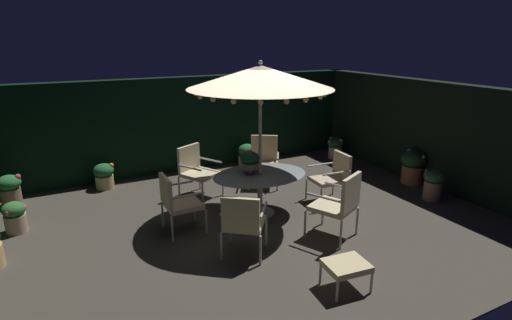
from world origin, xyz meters
The scene contains 20 objects.
ground_plane centered at (0.00, 0.00, -0.01)m, with size 8.62×6.73×0.02m, color #3F3A32.
hedge_backdrop_rear centered at (0.00, 3.22, 1.07)m, with size 8.62×0.30×2.14m, color black.
hedge_backdrop_right centered at (4.16, 0.00, 1.07)m, with size 0.30×6.73×2.14m, color black.
patio_dining_table centered at (0.25, 0.16, 0.62)m, with size 1.66×1.24×0.74m.
patio_umbrella centered at (0.25, 0.16, 2.37)m, with size 2.37×2.37×2.64m.
centerpiece_planter centered at (0.10, 0.25, 0.98)m, with size 0.34×0.34×0.42m.
patio_chair_north centered at (-1.23, 0.15, 0.55)m, with size 0.58×0.60×0.95m.
patio_chair_northeast centered at (-0.63, -1.02, 0.57)m, with size 0.79×0.79×0.96m.
patio_chair_east centered at (0.90, -1.19, 0.60)m, with size 0.82×0.83×1.06m.
patio_chair_southeast centered at (1.73, 0.04, 0.53)m, with size 0.68×0.62×0.93m.
patio_chair_south centered at (1.01, 1.43, 0.58)m, with size 0.81×0.79×1.03m.
patio_chair_southwest centered at (-0.46, 1.47, 0.56)m, with size 0.84×0.84×0.99m.
ottoman_footrest centered at (0.17, -2.27, 0.31)m, with size 0.55×0.47×0.36m.
potted_plant_back_center centered at (-3.66, 2.54, 0.33)m, with size 0.41×0.41×0.60m.
potted_plant_right_far centered at (3.53, 2.26, 0.31)m, with size 0.41×0.41×0.55m.
potted_plant_left_near centered at (3.46, -0.79, 0.34)m, with size 0.38×0.38×0.61m.
potted_plant_back_left centered at (-3.53, 1.31, 0.27)m, with size 0.36×0.34×0.51m.
potted_plant_right_near centered at (1.24, 2.71, 0.27)m, with size 0.43×0.43×0.54m.
potted_plant_back_right centered at (3.85, 0.06, 0.39)m, with size 0.52×0.52×0.71m.
potted_plant_front_corner centered at (-2.01, 2.72, 0.28)m, with size 0.41×0.40×0.52m.
Camera 1 is at (-2.76, -5.56, 2.99)m, focal length 28.00 mm.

